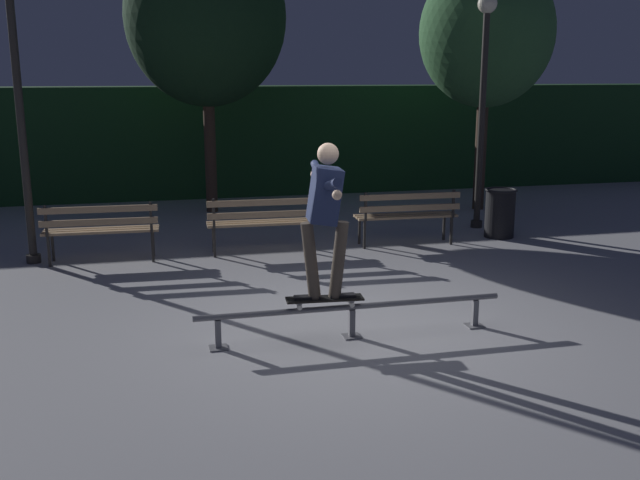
% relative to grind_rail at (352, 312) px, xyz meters
% --- Properties ---
extents(ground_plane, '(90.00, 90.00, 0.00)m').
position_rel_grind_rail_xyz_m(ground_plane, '(0.00, 0.17, -0.26)').
color(ground_plane, '#99999E').
extents(hedge_backdrop, '(24.00, 1.20, 2.35)m').
position_rel_grind_rail_xyz_m(hedge_backdrop, '(0.00, 9.26, 0.91)').
color(hedge_backdrop, '#193D1E').
rests_on(hedge_backdrop, ground).
extents(grind_rail, '(3.22, 0.18, 0.35)m').
position_rel_grind_rail_xyz_m(grind_rail, '(0.00, 0.00, 0.00)').
color(grind_rail, slate).
rests_on(grind_rail, ground).
extents(skateboard, '(0.79, 0.26, 0.09)m').
position_rel_grind_rail_xyz_m(skateboard, '(-0.29, -0.00, 0.16)').
color(skateboard, black).
rests_on(skateboard, grind_rail).
extents(skateboarder, '(0.63, 1.41, 1.56)m').
position_rel_grind_rail_xyz_m(skateboarder, '(-0.28, -0.00, 1.10)').
color(skateboarder, black).
rests_on(skateboarder, skateboard).
extents(park_bench_leftmost, '(1.62, 0.48, 0.88)m').
position_rel_grind_rail_xyz_m(park_bench_leftmost, '(-2.64, 3.66, 0.27)').
color(park_bench_leftmost, '#282623').
rests_on(park_bench_leftmost, ground).
extents(park_bench_left_center, '(1.62, 0.48, 0.88)m').
position_rel_grind_rail_xyz_m(park_bench_left_center, '(-0.35, 3.66, 0.27)').
color(park_bench_left_center, '#282623').
rests_on(park_bench_left_center, ground).
extents(park_bench_right_center, '(1.62, 0.48, 0.88)m').
position_rel_grind_rail_xyz_m(park_bench_right_center, '(1.94, 3.66, 0.27)').
color(park_bench_right_center, '#282623').
rests_on(park_bench_right_center, ground).
extents(tree_behind_benches, '(2.96, 2.96, 5.27)m').
position_rel_grind_rail_xyz_m(tree_behind_benches, '(-0.77, 7.21, 3.36)').
color(tree_behind_benches, '#3D2D23').
rests_on(tree_behind_benches, ground).
extents(tree_far_right, '(2.53, 2.53, 4.76)m').
position_rel_grind_rail_xyz_m(tree_far_right, '(4.39, 6.25, 3.09)').
color(tree_far_right, '#3D2D23').
rests_on(tree_far_right, ground).
extents(lamp_post_left, '(0.32, 0.32, 3.90)m').
position_rel_grind_rail_xyz_m(lamp_post_left, '(-3.60, 3.91, 2.22)').
color(lamp_post_left, '#282623').
rests_on(lamp_post_left, ground).
extents(lamp_post_right, '(0.32, 0.32, 3.90)m').
position_rel_grind_rail_xyz_m(lamp_post_right, '(3.60, 4.65, 2.22)').
color(lamp_post_right, '#282623').
rests_on(lamp_post_right, ground).
extents(trash_can, '(0.52, 0.52, 0.80)m').
position_rel_grind_rail_xyz_m(trash_can, '(3.63, 3.87, 0.15)').
color(trash_can, black).
rests_on(trash_can, ground).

